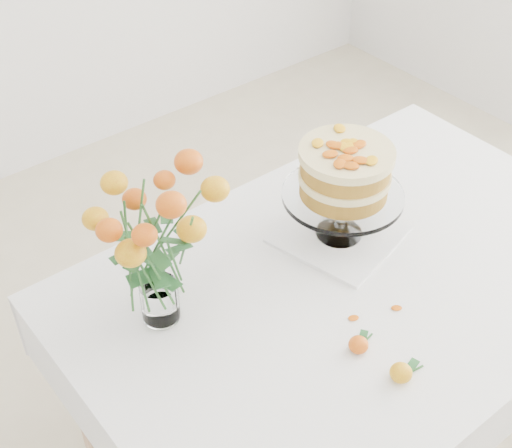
% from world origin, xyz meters
% --- Properties ---
extents(ground, '(4.00, 4.00, 0.00)m').
position_xyz_m(ground, '(0.00, 0.00, 0.00)').
color(ground, beige).
rests_on(ground, ground).
extents(table, '(1.43, 0.93, 0.76)m').
position_xyz_m(table, '(0.00, 0.00, 0.67)').
color(table, tan).
rests_on(table, ground).
extents(napkin, '(0.34, 0.34, 0.01)m').
position_xyz_m(napkin, '(0.05, 0.13, 0.76)').
color(napkin, white).
rests_on(napkin, table).
extents(cake_stand, '(0.30, 0.30, 0.27)m').
position_xyz_m(cake_stand, '(0.05, 0.13, 0.95)').
color(cake_stand, white).
rests_on(cake_stand, napkin).
extents(rose_vase, '(0.34, 0.34, 0.43)m').
position_xyz_m(rose_vase, '(-0.46, 0.17, 1.01)').
color(rose_vase, white).
rests_on(rose_vase, table).
extents(loose_rose_near, '(0.09, 0.05, 0.04)m').
position_xyz_m(loose_rose_near, '(-0.16, -0.28, 0.78)').
color(loose_rose_near, gold).
rests_on(loose_rose_near, table).
extents(loose_rose_far, '(0.08, 0.04, 0.04)m').
position_xyz_m(loose_rose_far, '(-0.18, -0.17, 0.77)').
color(loose_rose_far, '#D44A0A').
rests_on(loose_rose_far, table).
extents(stray_petal_a, '(0.03, 0.02, 0.00)m').
position_xyz_m(stray_petal_a, '(-0.12, -0.10, 0.76)').
color(stray_petal_a, '#FAAD0F').
rests_on(stray_petal_a, table).
extents(stray_petal_b, '(0.03, 0.02, 0.00)m').
position_xyz_m(stray_petal_b, '(-0.02, -0.14, 0.76)').
color(stray_petal_b, '#FAAD0F').
rests_on(stray_petal_b, table).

